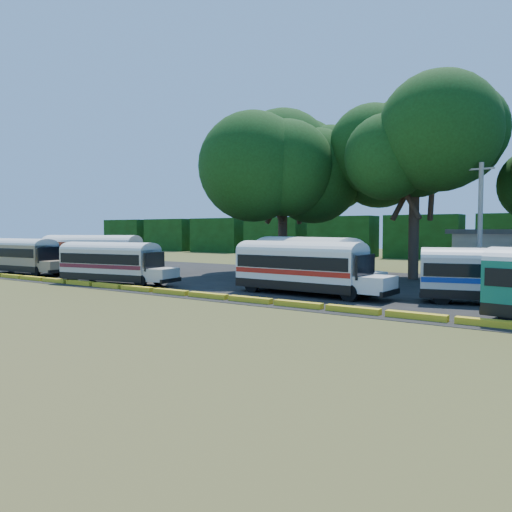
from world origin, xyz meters
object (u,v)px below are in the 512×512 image
Objects in this scene: bus_beige at (20,254)px; tree_west at (283,160)px; bus_cream_west at (112,260)px; bus_white_red at (303,265)px; bus_red at (95,252)px.

tree_west reaches higher than bus_beige.
bus_white_red is (14.30, 2.77, 0.11)m from bus_cream_west.
bus_red is at bearing 177.52° from bus_white_red.
bus_white_red is at bearing -25.22° from bus_red.
bus_beige is 0.91× the size of bus_red.
bus_cream_west is at bearing -50.42° from bus_red.
bus_beige is 0.98× the size of bus_white_red.
bus_beige is 0.68× the size of tree_west.
tree_west is (19.09, 13.25, 8.27)m from bus_beige.
bus_red is at bearing 141.33° from bus_cream_west.
bus_beige is 24.66m from tree_west.
tree_west is (14.00, 9.25, 8.10)m from bus_red.
bus_beige is at bearing -145.23° from tree_west.
bus_red reaches higher than bus_white_red.
bus_cream_west is 0.66× the size of tree_west.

